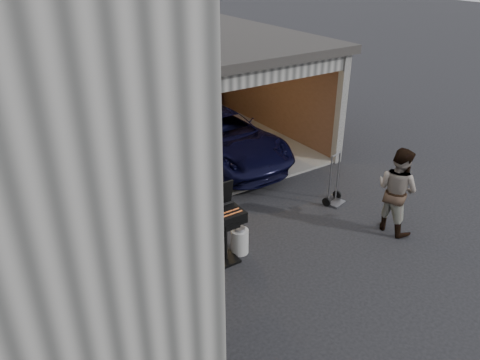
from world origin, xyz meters
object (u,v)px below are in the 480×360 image
at_px(bbq_grill, 224,219).
at_px(man, 397,190).
at_px(propane_tank, 240,241).
at_px(hand_truck, 334,194).
at_px(woman, 153,261).
at_px(minivan, 218,139).
at_px(plywood_panel, 125,274).

bearing_deg(bbq_grill, man, -16.28).
distance_m(propane_tank, hand_truck, 2.67).
distance_m(bbq_grill, hand_truck, 3.07).
distance_m(woman, hand_truck, 4.63).
bearing_deg(minivan, man, -77.03).
xyz_separation_m(plywood_panel, hand_truck, (4.78, 0.48, -0.29)).
xyz_separation_m(man, plywood_panel, (-5.00, 0.86, -0.33)).
height_order(minivan, hand_truck, minivan).
xyz_separation_m(minivan, hand_truck, (0.93, -3.17, -0.39)).
bearing_deg(bbq_grill, propane_tank, 6.25).
relative_size(propane_tank, plywood_panel, 0.45).
height_order(plywood_panel, hand_truck, hand_truck).
xyz_separation_m(man, hand_truck, (-0.22, 1.34, -0.63)).
relative_size(minivan, bbq_grill, 3.14).
height_order(woman, hand_truck, woman).
distance_m(minivan, woman, 5.43).
height_order(man, propane_tank, man).
bearing_deg(woman, hand_truck, 84.99).
height_order(bbq_grill, hand_truck, bbq_grill).
xyz_separation_m(minivan, plywood_panel, (-3.85, -3.65, -0.10)).
distance_m(minivan, propane_tank, 3.95).
relative_size(minivan, hand_truck, 3.85).
bearing_deg(minivan, hand_truck, -74.97).
height_order(propane_tank, plywood_panel, plywood_panel).
relative_size(woman, propane_tank, 3.90).
bearing_deg(woman, man, 68.24).
xyz_separation_m(woman, man, (4.70, -0.41, -0.07)).
height_order(man, bbq_grill, man).
bearing_deg(hand_truck, plywood_panel, 170.50).
bearing_deg(man, propane_tank, 68.15).
xyz_separation_m(propane_tank, hand_truck, (2.64, 0.37, -0.01)).
relative_size(bbq_grill, plywood_panel, 1.34).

